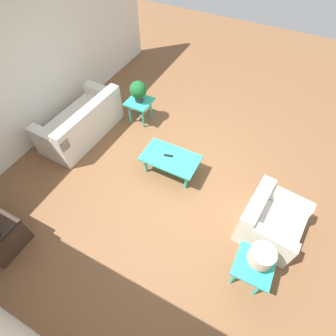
% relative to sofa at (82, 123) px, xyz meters
% --- Properties ---
extents(ground_plane, '(14.00, 14.00, 0.00)m').
position_rel_sofa_xyz_m(ground_plane, '(-2.27, 0.13, -0.31)').
color(ground_plane, brown).
extents(wall_right, '(0.12, 7.20, 2.70)m').
position_rel_sofa_xyz_m(wall_right, '(0.79, 0.13, 1.04)').
color(wall_right, silver).
rests_on(wall_right, ground_plane).
extents(sofa, '(0.87, 1.77, 0.78)m').
position_rel_sofa_xyz_m(sofa, '(0.00, 0.00, 0.00)').
color(sofa, silver).
rests_on(sofa, ground_plane).
extents(armchair, '(0.91, 0.98, 0.69)m').
position_rel_sofa_xyz_m(armchair, '(-3.88, 0.42, -0.02)').
color(armchair, silver).
rests_on(armchair, ground_plane).
extents(coffee_table, '(1.00, 0.58, 0.41)m').
position_rel_sofa_xyz_m(coffee_table, '(-2.03, 0.07, 0.05)').
color(coffee_table, '#2DB79E').
rests_on(coffee_table, ground_plane).
extents(side_table_plant, '(0.49, 0.49, 0.51)m').
position_rel_sofa_xyz_m(side_table_plant, '(-0.80, -0.92, 0.12)').
color(side_table_plant, '#2DB79E').
rests_on(side_table_plant, ground_plane).
extents(side_table_lamp, '(0.49, 0.49, 0.51)m').
position_rel_sofa_xyz_m(side_table_lamp, '(-3.83, 1.26, 0.12)').
color(side_table_lamp, '#2DB79E').
rests_on(side_table_lamp, ground_plane).
extents(potted_plant, '(0.34, 0.34, 0.44)m').
position_rel_sofa_xyz_m(potted_plant, '(-0.80, -0.92, 0.46)').
color(potted_plant, '#333338').
rests_on(potted_plant, side_table_plant).
extents(table_lamp, '(0.30, 0.30, 0.43)m').
position_rel_sofa_xyz_m(table_lamp, '(-3.83, 1.26, 0.50)').
color(table_lamp, '#997F4C').
rests_on(table_lamp, side_table_lamp).
extents(remote_control, '(0.16, 0.08, 0.02)m').
position_rel_sofa_xyz_m(remote_control, '(-1.98, 0.05, 0.11)').
color(remote_control, black).
rests_on(remote_control, coffee_table).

